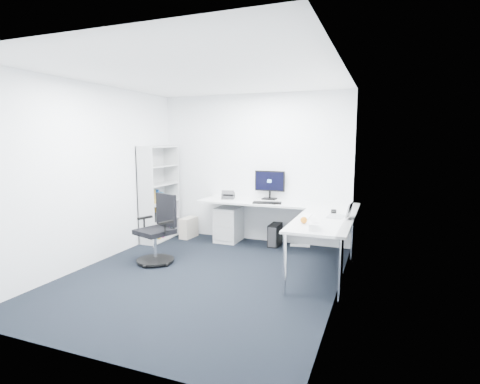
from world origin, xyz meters
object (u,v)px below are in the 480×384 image
(bookshelf, at_px, (159,193))
(laptop, at_px, (336,209))
(task_chair, at_px, (155,230))
(monitor, at_px, (269,185))
(l_desk, at_px, (270,229))

(bookshelf, height_order, laptop, bookshelf)
(task_chair, relative_size, monitor, 1.88)
(laptop, bearing_deg, task_chair, -162.23)
(bookshelf, distance_m, laptop, 3.35)
(bookshelf, bearing_deg, monitor, 15.76)
(bookshelf, bearing_deg, l_desk, -1.32)
(l_desk, xyz_separation_m, laptop, (1.12, -0.55, 0.51))
(l_desk, relative_size, task_chair, 2.62)
(task_chair, xyz_separation_m, laptop, (2.60, 0.59, 0.39))
(bookshelf, xyz_separation_m, monitor, (1.98, 0.56, 0.19))
(monitor, relative_size, laptop, 1.80)
(l_desk, distance_m, task_chair, 1.88)
(task_chair, height_order, monitor, monitor)
(monitor, bearing_deg, bookshelf, -163.47)
(bookshelf, height_order, monitor, bookshelf)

